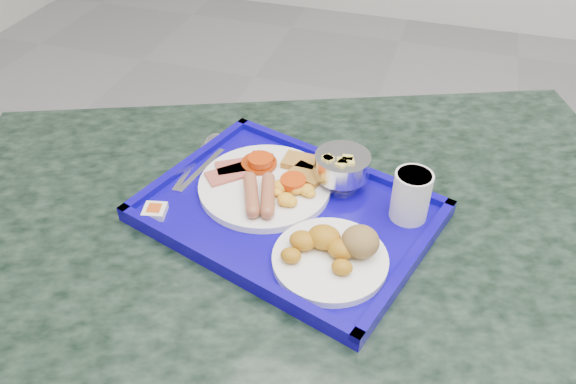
{
  "coord_description": "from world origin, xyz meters",
  "views": [
    {
      "loc": [
        -0.36,
        -0.5,
        1.43
      ],
      "look_at": [
        -0.58,
        0.19,
        0.84
      ],
      "focal_mm": 35.0,
      "sensor_mm": 36.0,
      "label": 1
    }
  ],
  "objects_px": {
    "tray": "(288,213)",
    "fruit_bowl": "(342,166)",
    "main_plate": "(269,184)",
    "table": "(304,303)",
    "bread_plate": "(334,252)",
    "juice_cup": "(411,194)"
  },
  "relations": [
    {
      "from": "main_plate",
      "to": "bread_plate",
      "type": "relative_size",
      "value": 1.32
    },
    {
      "from": "table",
      "to": "fruit_bowl",
      "type": "bearing_deg",
      "value": 72.6
    },
    {
      "from": "bread_plate",
      "to": "tray",
      "type": "bearing_deg",
      "value": 138.48
    },
    {
      "from": "table",
      "to": "bread_plate",
      "type": "distance_m",
      "value": 0.25
    },
    {
      "from": "main_plate",
      "to": "juice_cup",
      "type": "distance_m",
      "value": 0.25
    },
    {
      "from": "juice_cup",
      "to": "tray",
      "type": "bearing_deg",
      "value": -166.56
    },
    {
      "from": "main_plate",
      "to": "juice_cup",
      "type": "bearing_deg",
      "value": 0.7
    },
    {
      "from": "tray",
      "to": "main_plate",
      "type": "bearing_deg",
      "value": 138.42
    },
    {
      "from": "table",
      "to": "juice_cup",
      "type": "bearing_deg",
      "value": 21.28
    },
    {
      "from": "tray",
      "to": "fruit_bowl",
      "type": "xyz_separation_m",
      "value": [
        0.07,
        0.09,
        0.05
      ]
    },
    {
      "from": "fruit_bowl",
      "to": "juice_cup",
      "type": "xyz_separation_m",
      "value": [
        0.13,
        -0.04,
        0.0
      ]
    },
    {
      "from": "table",
      "to": "juice_cup",
      "type": "height_order",
      "value": "juice_cup"
    },
    {
      "from": "table",
      "to": "bread_plate",
      "type": "bearing_deg",
      "value": -48.93
    },
    {
      "from": "main_plate",
      "to": "tray",
      "type": "bearing_deg",
      "value": -41.58
    },
    {
      "from": "tray",
      "to": "fruit_bowl",
      "type": "distance_m",
      "value": 0.13
    },
    {
      "from": "table",
      "to": "fruit_bowl",
      "type": "relative_size",
      "value": 15.09
    },
    {
      "from": "tray",
      "to": "juice_cup",
      "type": "distance_m",
      "value": 0.21
    },
    {
      "from": "fruit_bowl",
      "to": "juice_cup",
      "type": "bearing_deg",
      "value": -19.56
    },
    {
      "from": "juice_cup",
      "to": "table",
      "type": "bearing_deg",
      "value": -158.72
    },
    {
      "from": "main_plate",
      "to": "juice_cup",
      "type": "xyz_separation_m",
      "value": [
        0.25,
        0.0,
        0.03
      ]
    },
    {
      "from": "table",
      "to": "main_plate",
      "type": "xyz_separation_m",
      "value": [
        -0.09,
        0.06,
        0.23
      ]
    },
    {
      "from": "tray",
      "to": "main_plate",
      "type": "distance_m",
      "value": 0.07
    }
  ]
}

